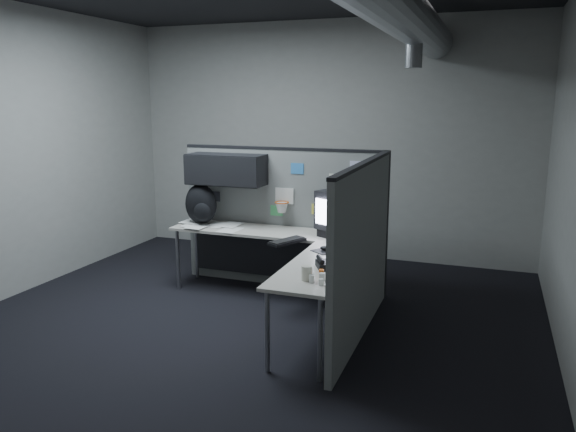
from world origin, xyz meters
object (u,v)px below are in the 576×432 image
at_px(desk, 284,249).
at_px(monitor, 342,213).
at_px(backpack, 201,205).
at_px(keyboard, 287,241).
at_px(phone, 327,264).

relative_size(desk, monitor, 4.00).
distance_m(desk, backpack, 1.22).
height_order(monitor, keyboard, monitor).
bearing_deg(phone, backpack, 130.12).
bearing_deg(monitor, backpack, 161.94).
height_order(desk, phone, phone).
bearing_deg(phone, keyboard, 114.33).
relative_size(monitor, keyboard, 1.29).
distance_m(keyboard, phone, 0.92).
xyz_separation_m(desk, monitor, (0.55, 0.30, 0.37)).
bearing_deg(desk, keyboard, -59.12).
distance_m(monitor, backpack, 1.69).
bearing_deg(phone, monitor, 80.38).
bearing_deg(keyboard, monitor, 26.89).
bearing_deg(backpack, keyboard, -34.24).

